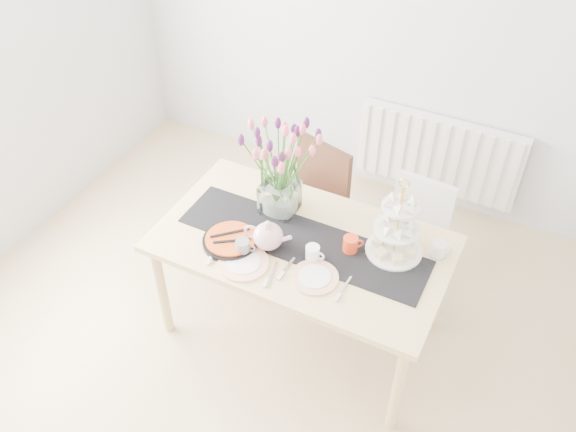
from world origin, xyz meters
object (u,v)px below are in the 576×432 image
at_px(tart_tin, 231,240).
at_px(plate_left, 244,263).
at_px(plate_right, 315,277).
at_px(dining_table, 302,251).
at_px(teapot, 268,236).
at_px(cake_stand, 396,235).
at_px(tulip_vase, 279,156).
at_px(chair_white, 414,230).
at_px(mug_orange, 350,245).
at_px(mug_white, 312,253).
at_px(radiator, 438,154).
at_px(chair_brown, 312,197).
at_px(mug_grey, 243,248).
at_px(cream_jug, 439,249).

relative_size(tart_tin, plate_left, 1.15).
xyz_separation_m(plate_left, plate_right, (0.38, 0.08, -0.00)).
distance_m(dining_table, teapot, 0.25).
bearing_deg(cake_stand, plate_right, -129.55).
height_order(teapot, plate_right, teapot).
height_order(cake_stand, plate_right, cake_stand).
bearing_deg(tulip_vase, plate_right, -44.13).
height_order(chair_white, mug_orange, mug_orange).
bearing_deg(mug_white, tart_tin, -168.89).
height_order(radiator, chair_brown, chair_brown).
height_order(mug_white, plate_right, mug_white).
bearing_deg(radiator, plate_left, -106.79).
relative_size(tulip_vase, mug_orange, 7.27).
distance_m(radiator, tart_tin, 1.89).
xyz_separation_m(radiator, chair_brown, (-0.59, -0.91, 0.05)).
bearing_deg(teapot, radiator, 66.89).
bearing_deg(plate_left, dining_table, 55.72).
distance_m(dining_table, plate_left, 0.37).
distance_m(chair_brown, tart_tin, 0.87).
height_order(dining_table, mug_orange, mug_orange).
relative_size(mug_orange, plate_left, 0.36).
height_order(tart_tin, mug_white, mug_white).
distance_m(dining_table, mug_white, 0.19).
height_order(chair_white, mug_grey, mug_grey).
relative_size(chair_brown, cake_stand, 1.93).
height_order(teapot, cream_jug, teapot).
bearing_deg(radiator, cake_stand, -85.15).
bearing_deg(plate_right, cake_stand, 50.45).
bearing_deg(tulip_vase, radiator, 66.89).
xyz_separation_m(dining_table, plate_right, (0.17, -0.22, 0.08)).
bearing_deg(cake_stand, plate_left, -146.97).
bearing_deg(dining_table, mug_white, -43.33).
xyz_separation_m(cream_jug, tart_tin, (-1.03, -0.42, -0.02)).
xyz_separation_m(chair_white, plate_left, (-0.65, -0.99, 0.31)).
relative_size(dining_table, cream_jug, 19.01).
bearing_deg(plate_right, tulip_vase, 135.87).
distance_m(cake_stand, plate_left, 0.81).
bearing_deg(mug_grey, chair_brown, 69.82).
bearing_deg(plate_left, chair_brown, 92.22).
bearing_deg(teapot, plate_right, -22.69).
bearing_deg(mug_white, dining_table, 136.80).
distance_m(dining_table, chair_brown, 0.70).
bearing_deg(tulip_vase, mug_grey, -91.65).
bearing_deg(dining_table, mug_orange, 10.25).
distance_m(cream_jug, plate_right, 0.68).
xyz_separation_m(teapot, mug_orange, (0.40, 0.17, -0.03)).
distance_m(tulip_vase, plate_right, 0.68).
distance_m(cake_stand, mug_orange, 0.25).
distance_m(cream_jug, mug_grey, 1.04).
height_order(teapot, plate_left, teapot).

